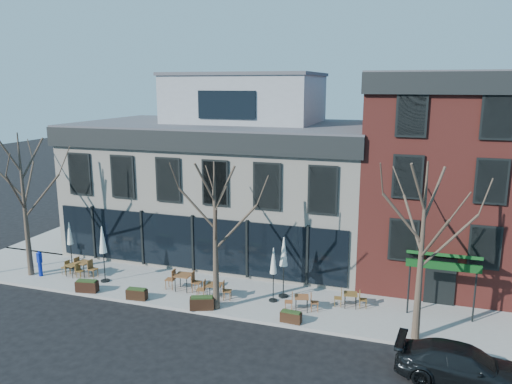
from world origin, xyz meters
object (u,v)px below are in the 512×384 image
(parked_sedan, at_px, (464,366))
(cafe_set_0, at_px, (73,269))
(call_box, at_px, (40,263))
(umbrella_0, at_px, (70,236))

(parked_sedan, height_order, cafe_set_0, parked_sedan)
(call_box, bearing_deg, cafe_set_0, 17.74)
(cafe_set_0, height_order, umbrella_0, umbrella_0)
(cafe_set_0, relative_size, umbrella_0, 0.58)
(parked_sedan, distance_m, cafe_set_0, 20.19)
(parked_sedan, bearing_deg, cafe_set_0, 84.20)
(parked_sedan, bearing_deg, umbrella_0, 81.99)
(parked_sedan, relative_size, cafe_set_0, 2.98)
(parked_sedan, height_order, umbrella_0, umbrella_0)
(call_box, height_order, umbrella_0, umbrella_0)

